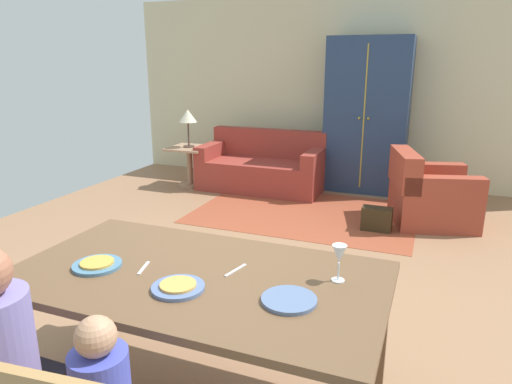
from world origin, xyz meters
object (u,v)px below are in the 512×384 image
object	(u,v)px
couch	(263,168)
armchair	(429,195)
dining_table	(197,285)
person_man	(10,376)
plate_near_man	(97,265)
armoire	(367,116)
table_lamp	(188,117)
wine_glass	(339,256)
plate_near_child	(178,288)
side_table	(190,161)
handbag	(377,219)
plate_near_woman	(289,300)

from	to	relation	value
couch	armchair	world-z (taller)	same
dining_table	person_man	xyz separation A→B (m)	(-0.52, -0.70, -0.18)
plate_near_man	armoire	bearing A→B (deg)	82.24
plate_near_man	person_man	size ratio (longest dim) A/B	0.23
armchair	table_lamp	bearing A→B (deg)	172.85
dining_table	wine_glass	bearing A→B (deg)	14.89
plate_near_child	side_table	xyz separation A→B (m)	(-2.27, 4.11, -0.39)
wine_glass	armchair	xyz separation A→B (m)	(0.36, 3.33, -0.57)
person_man	armoire	distance (m)	5.43
plate_near_child	handbag	bearing A→B (deg)	80.45
wine_glass	plate_near_woman	bearing A→B (deg)	-119.72
dining_table	table_lamp	size ratio (longest dim) A/B	3.48
armoire	handbag	size ratio (longest dim) A/B	6.56
side_table	couch	bearing A→B (deg)	13.85
plate_near_man	armchair	size ratio (longest dim) A/B	0.24
plate_near_man	plate_near_woman	world-z (taller)	same
person_man	couch	distance (m)	4.94
armchair	handbag	distance (m)	0.72
person_man	plate_near_woman	bearing A→B (deg)	30.23
plate_near_man	plate_near_child	distance (m)	0.52
plate_near_child	plate_near_woman	size ratio (longest dim) A/B	1.00
dining_table	armoire	size ratio (longest dim) A/B	0.90
couch	armoire	size ratio (longest dim) A/B	0.82
plate_near_woman	wine_glass	size ratio (longest dim) A/B	1.34
plate_near_woman	table_lamp	distance (m)	4.90
couch	handbag	world-z (taller)	couch
side_table	handbag	distance (m)	2.96
plate_near_child	plate_near_woman	world-z (taller)	same
table_lamp	handbag	size ratio (longest dim) A/B	1.69
person_man	side_table	xyz separation A→B (m)	(-1.75, 4.63, -0.14)
plate_near_man	plate_near_child	size ratio (longest dim) A/B	1.00
plate_near_woman	armchair	distance (m)	3.68
handbag	wine_glass	bearing A→B (deg)	-87.23
plate_near_man	table_lamp	world-z (taller)	table_lamp
dining_table	wine_glass	distance (m)	0.73
plate_near_woman	couch	size ratio (longest dim) A/B	0.14
side_table	dining_table	bearing A→B (deg)	-59.98
plate_near_man	side_table	size ratio (longest dim) A/B	0.43
plate_near_child	armoire	distance (m)	4.85
table_lamp	plate_near_man	bearing A→B (deg)	-66.60
wine_glass	person_man	bearing A→B (deg)	-143.53
plate_near_man	armchair	distance (m)	3.98
couch	table_lamp	world-z (taller)	table_lamp
wine_glass	armoire	bearing A→B (deg)	96.92
dining_table	table_lamp	xyz separation A→B (m)	(-2.27, 3.93, 0.31)
plate_near_child	armoire	bearing A→B (deg)	88.42
plate_near_man	plate_near_woman	xyz separation A→B (m)	(1.03, 0.02, 0.00)
dining_table	armchair	world-z (taller)	armchair
plate_near_child	plate_near_woman	xyz separation A→B (m)	(0.52, 0.08, 0.00)
couch	armoire	xyz separation A→B (m)	(1.35, 0.47, 0.75)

